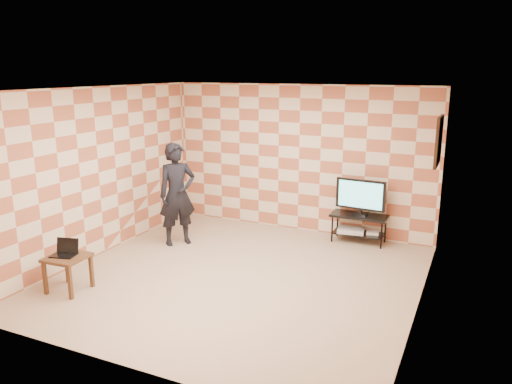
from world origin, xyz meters
TOP-DOWN VIEW (x-y plane):
  - floor at (0.00, 0.00)m, footprint 5.00×5.00m
  - wall_back at (0.00, 2.50)m, footprint 5.00×0.02m
  - wall_front at (0.00, -2.50)m, footprint 5.00×0.02m
  - wall_left at (-2.50, 0.00)m, footprint 0.02×5.00m
  - wall_right at (2.50, 0.00)m, footprint 0.02×5.00m
  - ceiling at (0.00, 0.00)m, footprint 5.00×5.00m
  - wall_art at (2.47, 1.55)m, footprint 0.04×0.72m
  - tv_stand at (1.22, 2.24)m, footprint 0.97×0.44m
  - tv at (1.23, 2.24)m, footprint 0.86×0.18m
  - dvd_player at (1.10, 2.21)m, footprint 0.50×0.39m
  - game_console at (1.47, 2.25)m, footprint 0.22×0.18m
  - side_table at (-1.92, -1.37)m, footprint 0.53×0.53m
  - laptop at (-1.97, -1.33)m, footprint 0.37×0.32m
  - person at (-1.60, 0.87)m, footprint 0.73×0.77m

SIDE VIEW (x-z plane):
  - floor at x=0.00m, z-range 0.00..0.00m
  - game_console at x=1.47m, z-range 0.17..0.22m
  - dvd_player at x=1.10m, z-range 0.17..0.25m
  - tv_stand at x=1.22m, z-range 0.12..0.62m
  - side_table at x=-1.92m, z-range 0.16..0.66m
  - laptop at x=-1.97m, z-range 0.44..0.66m
  - tv at x=1.23m, z-range 0.53..1.16m
  - person at x=-1.60m, z-range 0.00..1.76m
  - wall_back at x=0.00m, z-range 0.00..2.70m
  - wall_front at x=0.00m, z-range 0.00..2.70m
  - wall_left at x=-2.50m, z-range 0.00..2.70m
  - wall_right at x=2.50m, z-range 0.00..2.70m
  - wall_art at x=2.47m, z-range 1.59..2.31m
  - ceiling at x=0.00m, z-range 2.69..2.71m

